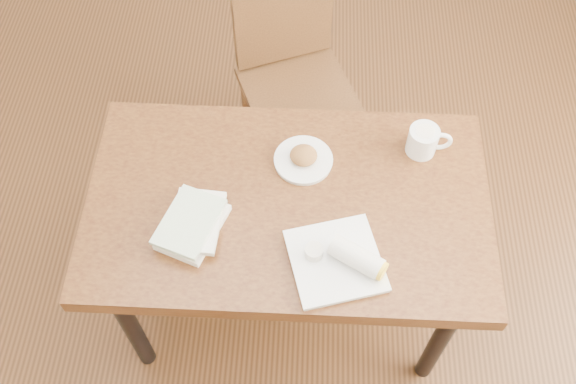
{
  "coord_description": "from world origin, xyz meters",
  "views": [
    {
      "loc": [
        0.05,
        -1.06,
        2.45
      ],
      "look_at": [
        0.0,
        0.0,
        0.8
      ],
      "focal_mm": 40.0,
      "sensor_mm": 36.0,
      "label": 1
    }
  ],
  "objects_px": {
    "chair_far": "(292,66)",
    "book_stack": "(193,224)",
    "plate_burrito": "(342,260)",
    "plate_scone": "(303,158)",
    "coffee_mug": "(424,140)",
    "table": "(288,215)"
  },
  "relations": [
    {
      "from": "table",
      "to": "plate_scone",
      "type": "bearing_deg",
      "value": 74.16
    },
    {
      "from": "coffee_mug",
      "to": "book_stack",
      "type": "relative_size",
      "value": 0.56
    },
    {
      "from": "plate_burrito",
      "to": "book_stack",
      "type": "distance_m",
      "value": 0.46
    },
    {
      "from": "table",
      "to": "plate_scone",
      "type": "xyz_separation_m",
      "value": [
        0.04,
        0.15,
        0.1
      ]
    },
    {
      "from": "chair_far",
      "to": "coffee_mug",
      "type": "xyz_separation_m",
      "value": [
        0.45,
        -0.55,
        0.25
      ]
    },
    {
      "from": "table",
      "to": "coffee_mug",
      "type": "distance_m",
      "value": 0.5
    },
    {
      "from": "coffee_mug",
      "to": "book_stack",
      "type": "height_order",
      "value": "coffee_mug"
    },
    {
      "from": "plate_scone",
      "to": "chair_far",
      "type": "bearing_deg",
      "value": 95.79
    },
    {
      "from": "chair_far",
      "to": "book_stack",
      "type": "relative_size",
      "value": 3.65
    },
    {
      "from": "plate_scone",
      "to": "plate_burrito",
      "type": "distance_m",
      "value": 0.38
    },
    {
      "from": "table",
      "to": "plate_burrito",
      "type": "distance_m",
      "value": 0.29
    },
    {
      "from": "coffee_mug",
      "to": "plate_burrito",
      "type": "distance_m",
      "value": 0.5
    },
    {
      "from": "plate_scone",
      "to": "coffee_mug",
      "type": "height_order",
      "value": "coffee_mug"
    },
    {
      "from": "plate_scone",
      "to": "plate_burrito",
      "type": "xyz_separation_m",
      "value": [
        0.12,
        -0.36,
        0.01
      ]
    },
    {
      "from": "table",
      "to": "chair_far",
      "type": "distance_m",
      "value": 0.77
    },
    {
      "from": "chair_far",
      "to": "book_stack",
      "type": "bearing_deg",
      "value": -106.52
    },
    {
      "from": "chair_far",
      "to": "table",
      "type": "bearing_deg",
      "value": -88.54
    },
    {
      "from": "plate_burrito",
      "to": "plate_scone",
      "type": "bearing_deg",
      "value": 108.98
    },
    {
      "from": "plate_scone",
      "to": "plate_burrito",
      "type": "bearing_deg",
      "value": -71.02
    },
    {
      "from": "plate_burrito",
      "to": "chair_far",
      "type": "bearing_deg",
      "value": 100.82
    },
    {
      "from": "plate_scone",
      "to": "plate_burrito",
      "type": "relative_size",
      "value": 0.6
    },
    {
      "from": "coffee_mug",
      "to": "plate_scone",
      "type": "bearing_deg",
      "value": -170.22
    }
  ]
}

